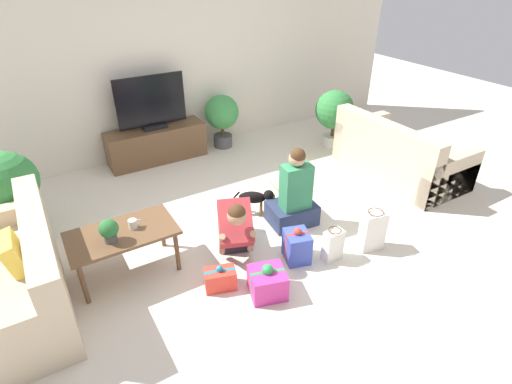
{
  "coord_description": "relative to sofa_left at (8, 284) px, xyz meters",
  "views": [
    {
      "loc": [
        -1.85,
        -3.06,
        2.67
      ],
      "look_at": [
        0.06,
        0.13,
        0.45
      ],
      "focal_mm": 28.0,
      "sensor_mm": 36.0,
      "label": 1
    }
  ],
  "objects": [
    {
      "name": "person_sitting",
      "position": [
        2.82,
        -0.18,
        0.05
      ],
      "size": [
        0.56,
        0.52,
        0.95
      ],
      "rotation": [
        0.0,
        0.0,
        3.02
      ],
      "color": "#283351",
      "rests_on": "ground_plane"
    },
    {
      "name": "ground_plane",
      "position": [
        2.37,
        -0.15,
        -0.28
      ],
      "size": [
        16.0,
        16.0,
        0.0
      ],
      "primitive_type": "plane",
      "color": "beige"
    },
    {
      "name": "tv",
      "position": [
        2.04,
        2.2,
        0.57
      ],
      "size": [
        0.98,
        0.2,
        0.76
      ],
      "color": "black",
      "rests_on": "tv_console"
    },
    {
      "name": "potted_plant_corner_left",
      "position": [
        0.14,
        1.2,
        0.34
      ],
      "size": [
        0.63,
        0.63,
        0.97
      ],
      "color": "#336B84",
      "rests_on": "ground_plane"
    },
    {
      "name": "person_kneeling",
      "position": [
        2.01,
        -0.29,
        0.03
      ],
      "size": [
        0.56,
        0.79,
        0.74
      ],
      "rotation": [
        0.0,
        0.0,
        -0.38
      ],
      "color": "#23232D",
      "rests_on": "ground_plane"
    },
    {
      "name": "mug",
      "position": [
        1.09,
        -0.03,
        0.24
      ],
      "size": [
        0.12,
        0.08,
        0.09
      ],
      "color": "silver",
      "rests_on": "coffee_table"
    },
    {
      "name": "gift_bag_b",
      "position": [
        2.8,
        -0.9,
        -0.11
      ],
      "size": [
        0.2,
        0.13,
        0.36
      ],
      "rotation": [
        0.0,
        0.0,
        0.01
      ],
      "color": "white",
      "rests_on": "ground_plane"
    },
    {
      "name": "coffee_table",
      "position": [
        0.97,
        -0.04,
        0.13
      ],
      "size": [
        0.98,
        0.55,
        0.48
      ],
      "color": "brown",
      "rests_on": "ground_plane"
    },
    {
      "name": "tabletop_plant",
      "position": [
        0.86,
        -0.13,
        0.31
      ],
      "size": [
        0.17,
        0.17,
        0.22
      ],
      "color": "#4C4C51",
      "rests_on": "coffee_table"
    },
    {
      "name": "sofa_right",
      "position": [
        4.74,
        0.05,
        0.0
      ],
      "size": [
        0.95,
        1.71,
        0.83
      ],
      "rotation": [
        0.0,
        0.0,
        1.57
      ],
      "color": "#C6B293",
      "rests_on": "ground_plane"
    },
    {
      "name": "tv_console",
      "position": [
        2.04,
        2.2,
        -0.03
      ],
      "size": [
        1.42,
        0.42,
        0.51
      ],
      "color": "brown",
      "rests_on": "ground_plane"
    },
    {
      "name": "gift_bag_a",
      "position": [
        3.25,
        -0.97,
        -0.06
      ],
      "size": [
        0.27,
        0.19,
        0.46
      ],
      "rotation": [
        0.0,
        0.0,
        -0.2
      ],
      "color": "white",
      "rests_on": "ground_plane"
    },
    {
      "name": "gift_box_b",
      "position": [
        2.48,
        -0.72,
        -0.12
      ],
      "size": [
        0.3,
        0.32,
        0.38
      ],
      "rotation": [
        0.0,
        0.0,
        -0.29
      ],
      "color": "#3D51BC",
      "rests_on": "ground_plane"
    },
    {
      "name": "dog",
      "position": [
        2.56,
        0.2,
        -0.06
      ],
      "size": [
        0.42,
        0.31,
        0.32
      ],
      "rotation": [
        0.0,
        0.0,
        0.98
      ],
      "color": "black",
      "rests_on": "ground_plane"
    },
    {
      "name": "gift_box_a",
      "position": [
        1.97,
        -0.97,
        -0.15
      ],
      "size": [
        0.39,
        0.38,
        0.33
      ],
      "rotation": [
        0.0,
        0.0,
        -0.29
      ],
      "color": "#CC3389",
      "rests_on": "ground_plane"
    },
    {
      "name": "sofa_left",
      "position": [
        0.0,
        0.0,
        0.0
      ],
      "size": [
        0.95,
        1.71,
        0.83
      ],
      "rotation": [
        0.0,
        0.0,
        -1.57
      ],
      "color": "#C6B293",
      "rests_on": "ground_plane"
    },
    {
      "name": "potted_plant_corner_right",
      "position": [
        4.59,
        1.25,
        0.3
      ],
      "size": [
        0.59,
        0.59,
        0.91
      ],
      "color": "beige",
      "rests_on": "ground_plane"
    },
    {
      "name": "potted_plant_back_right",
      "position": [
        3.1,
        2.15,
        0.24
      ],
      "size": [
        0.53,
        0.53,
        0.84
      ],
      "color": "#4C4C51",
      "rests_on": "ground_plane"
    },
    {
      "name": "gift_box_c",
      "position": [
        1.64,
        -0.68,
        -0.18
      ],
      "size": [
        0.32,
        0.25,
        0.25
      ],
      "rotation": [
        0.0,
        0.0,
        -0.31
      ],
      "color": "red",
      "rests_on": "ground_plane"
    },
    {
      "name": "wall_back",
      "position": [
        2.37,
        2.48,
        1.02
      ],
      "size": [
        8.4,
        0.06,
        2.6
      ],
      "color": "silver",
      "rests_on": "ground_plane"
    }
  ]
}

